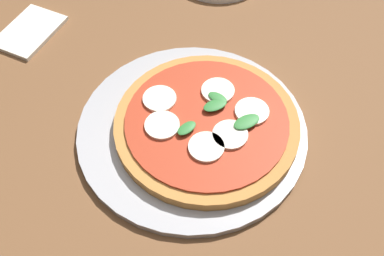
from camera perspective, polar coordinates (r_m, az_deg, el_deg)
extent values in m
cube|color=brown|center=(0.76, -4.85, -1.98)|extent=(1.37, 1.00, 0.04)
cube|color=brown|center=(1.51, -13.17, 11.90)|extent=(0.07, 0.07, 0.66)
cube|color=brown|center=(1.42, 19.86, 6.49)|extent=(0.07, 0.07, 0.66)
cylinder|color=#B2B2B7|center=(0.74, 0.00, -0.19)|extent=(0.37, 0.37, 0.01)
cylinder|color=#C6843F|center=(0.72, 1.83, 0.42)|extent=(0.29, 0.29, 0.02)
cylinder|color=#B7381E|center=(0.72, 1.85, 0.95)|extent=(0.26, 0.26, 0.00)
cylinder|color=white|center=(0.68, 1.80, -2.38)|extent=(0.05, 0.05, 0.00)
cylinder|color=white|center=(0.70, 4.79, -0.83)|extent=(0.05, 0.05, 0.00)
cylinder|color=white|center=(0.73, 7.50, 2.09)|extent=(0.05, 0.05, 0.00)
cylinder|color=white|center=(0.75, 3.25, 4.68)|extent=(0.05, 0.05, 0.00)
cylinder|color=white|center=(0.74, -3.80, 3.63)|extent=(0.05, 0.05, 0.00)
cylinder|color=white|center=(0.71, -3.73, 0.43)|extent=(0.05, 0.05, 0.00)
ellipsoid|color=#337F38|center=(0.71, 6.84, 0.79)|extent=(0.05, 0.05, 0.00)
ellipsoid|color=#337F38|center=(0.73, 3.22, 3.81)|extent=(0.03, 0.04, 0.00)
ellipsoid|color=#337F38|center=(0.69, -0.75, -0.28)|extent=(0.04, 0.03, 0.00)
ellipsoid|color=#337F38|center=(0.72, 2.91, 2.88)|extent=(0.04, 0.05, 0.00)
cube|color=white|center=(0.95, -19.62, 11.30)|extent=(0.15, 0.12, 0.01)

